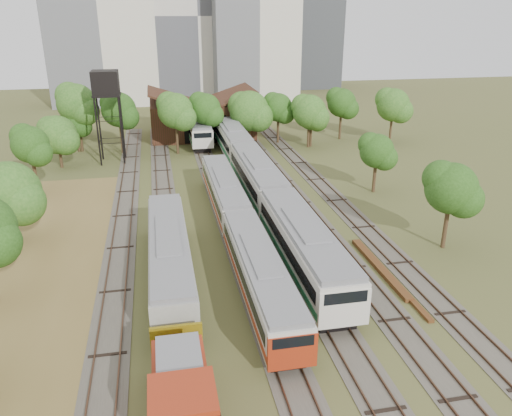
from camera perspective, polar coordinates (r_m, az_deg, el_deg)
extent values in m
plane|color=#475123|center=(29.96, 7.51, -17.27)|extent=(240.00, 240.00, 0.00)
cube|color=brown|center=(36.59, -25.60, -11.53)|extent=(14.00, 60.00, 0.04)
cube|color=#4C473D|center=(50.65, -14.85, -0.89)|extent=(2.60, 80.00, 0.06)
cube|color=#472D1E|center=(50.67, -15.66, -0.85)|extent=(0.08, 80.00, 0.14)
cube|color=#472D1E|center=(50.57, -14.05, -0.74)|extent=(0.08, 80.00, 0.14)
cube|color=#4C473D|center=(50.51, -10.33, -0.56)|extent=(2.60, 80.00, 0.06)
cube|color=#472D1E|center=(50.48, -11.15, -0.53)|extent=(0.08, 80.00, 0.14)
cube|color=#472D1E|center=(50.49, -9.52, -0.41)|extent=(0.08, 80.00, 0.14)
cube|color=#4C473D|center=(50.89, -3.57, -0.07)|extent=(2.60, 80.00, 0.06)
cube|color=#472D1E|center=(50.78, -4.38, -0.03)|extent=(0.08, 80.00, 0.14)
cube|color=#472D1E|center=(50.96, -2.78, 0.08)|extent=(0.08, 80.00, 0.14)
cube|color=#4C473D|center=(51.54, 0.83, 0.25)|extent=(2.60, 80.00, 0.06)
cube|color=#472D1E|center=(51.37, 0.05, 0.29)|extent=(0.08, 80.00, 0.14)
cube|color=#472D1E|center=(51.65, 1.61, 0.40)|extent=(0.08, 80.00, 0.14)
cube|color=#4C473D|center=(52.48, 5.10, 0.56)|extent=(2.60, 80.00, 0.06)
cube|color=#472D1E|center=(52.26, 4.35, 0.60)|extent=(0.08, 80.00, 0.14)
cube|color=#472D1E|center=(52.65, 5.86, 0.71)|extent=(0.08, 80.00, 0.14)
cube|color=#4C473D|center=(53.71, 9.20, 0.86)|extent=(2.60, 80.00, 0.06)
cube|color=#472D1E|center=(53.43, 8.49, 0.90)|extent=(0.08, 80.00, 0.14)
cube|color=#472D1E|center=(53.92, 9.92, 1.00)|extent=(0.08, 80.00, 0.14)
cube|color=black|center=(35.31, 0.45, -9.73)|extent=(2.04, 15.64, 0.74)
cube|color=beige|center=(34.54, 0.45, -7.56)|extent=(2.69, 17.00, 2.32)
cube|color=black|center=(34.41, 0.45, -7.15)|extent=(2.75, 15.64, 0.79)
cube|color=slate|center=(33.92, 0.46, -5.59)|extent=(2.48, 16.66, 0.33)
cube|color=maroon|center=(34.86, 0.45, -8.49)|extent=(2.75, 16.66, 0.42)
cube|color=maroon|center=(27.73, 4.19, -16.07)|extent=(2.73, 0.25, 2.09)
cube|color=black|center=(50.87, -3.60, 0.33)|extent=(2.04, 15.64, 0.74)
cube|color=beige|center=(50.34, -3.64, 1.96)|extent=(2.69, 17.00, 2.32)
cube|color=black|center=(50.25, -3.65, 2.26)|extent=(2.75, 15.64, 0.79)
cube|color=slate|center=(49.91, -3.68, 3.40)|extent=(2.48, 16.66, 0.33)
cube|color=maroon|center=(50.56, -3.62, 1.27)|extent=(2.75, 16.66, 0.42)
cube|color=black|center=(38.60, 5.41, -6.81)|extent=(2.42, 15.64, 0.88)
cube|color=beige|center=(37.78, 5.51, -4.38)|extent=(3.19, 17.00, 2.75)
cube|color=black|center=(37.64, 5.53, -3.93)|extent=(3.25, 15.64, 0.94)
cube|color=slate|center=(37.13, 5.59, -2.19)|extent=(2.94, 16.66, 0.40)
cube|color=#186339|center=(38.12, 5.47, -5.42)|extent=(3.25, 16.66, 0.50)
cube|color=beige|center=(30.90, 10.05, -11.27)|extent=(3.23, 0.25, 2.48)
cube|color=black|center=(54.16, 0.16, 1.78)|extent=(2.42, 15.64, 0.88)
cube|color=beige|center=(53.57, 0.16, 3.62)|extent=(3.19, 17.00, 2.75)
cube|color=black|center=(53.47, 0.16, 3.95)|extent=(3.25, 15.64, 0.94)
cube|color=slate|center=(53.11, 0.16, 5.23)|extent=(2.94, 16.66, 0.40)
cube|color=#186339|center=(53.81, 0.16, 2.83)|extent=(3.25, 16.66, 0.50)
cube|color=black|center=(70.63, -2.71, 6.46)|extent=(2.42, 15.64, 0.88)
cube|color=beige|center=(70.18, -2.73, 7.90)|extent=(3.19, 17.00, 2.75)
cube|color=black|center=(70.10, -2.74, 8.16)|extent=(3.25, 15.64, 0.94)
cube|color=slate|center=(69.83, -2.76, 9.15)|extent=(2.94, 16.66, 0.40)
cube|color=#186339|center=(70.36, -2.72, 7.29)|extent=(3.25, 16.66, 0.50)
cube|color=black|center=(78.81, -6.63, 7.90)|extent=(2.24, 14.72, 0.81)
cube|color=beige|center=(78.44, -6.68, 9.09)|extent=(2.95, 16.00, 2.55)
cube|color=black|center=(78.37, -6.69, 9.31)|extent=(3.01, 14.72, 0.87)
cube|color=slate|center=(78.14, -6.72, 10.14)|extent=(2.72, 15.68, 0.37)
cube|color=#186339|center=(78.59, -6.66, 8.59)|extent=(3.01, 15.68, 0.46)
cube|color=beige|center=(70.74, -6.09, 7.66)|extent=(2.99, 0.25, 2.29)
cube|color=black|center=(26.67, -8.41, -21.77)|extent=(2.34, 7.20, 0.96)
cube|color=maroon|center=(26.43, -8.68, -18.57)|extent=(2.66, 4.40, 1.60)
cube|color=black|center=(22.99, -8.35, -21.41)|extent=(2.93, 2.82, 0.96)
cube|color=gold|center=(28.95, -9.05, -14.68)|extent=(2.88, 0.20, 1.92)
cube|color=slate|center=(24.71, -8.81, -16.62)|extent=(2.13, 3.60, 0.21)
cube|color=black|center=(38.18, -9.73, -7.47)|extent=(2.17, 16.56, 0.79)
cube|color=gray|center=(37.43, -9.88, -5.28)|extent=(2.86, 18.00, 2.47)
cube|color=black|center=(37.30, -9.91, -4.87)|extent=(2.92, 16.56, 0.84)
cube|color=slate|center=(36.82, -10.02, -3.32)|extent=(2.63, 17.64, 0.36)
cylinder|color=black|center=(67.55, -17.64, 8.22)|extent=(0.22, 0.22, 8.73)
cylinder|color=black|center=(67.29, -15.12, 8.44)|extent=(0.22, 0.22, 8.73)
cylinder|color=black|center=(70.42, -17.42, 8.75)|extent=(0.22, 0.22, 8.73)
cylinder|color=black|center=(70.17, -15.01, 8.96)|extent=(0.22, 0.22, 8.73)
cube|color=black|center=(68.06, -16.69, 12.26)|extent=(3.44, 3.44, 0.20)
cube|color=black|center=(67.85, -16.84, 13.57)|extent=(3.27, 3.27, 2.95)
cube|color=brown|center=(40.21, 13.95, -6.62)|extent=(0.65, 9.82, 0.33)
cube|color=brown|center=(37.27, 16.77, -9.40)|extent=(0.43, 6.95, 0.23)
cube|color=#362313|center=(81.84, -6.22, 10.10)|extent=(16.00, 11.00, 5.50)
cube|color=#362313|center=(81.00, -9.20, 12.25)|extent=(8.45, 11.55, 2.96)
cube|color=#362313|center=(81.71, -3.46, 12.56)|extent=(8.45, 11.55, 2.96)
cube|color=black|center=(76.64, -5.80, 8.93)|extent=(6.40, 0.15, 4.12)
cylinder|color=#382616|center=(47.84, -25.88, -1.50)|extent=(0.36, 0.36, 3.51)
sphere|color=#204612|center=(46.95, -26.41, 1.55)|extent=(5.35, 5.35, 5.35)
cylinder|color=#382616|center=(59.05, -23.89, 3.41)|extent=(0.36, 0.36, 4.45)
sphere|color=#204612|center=(58.19, -24.40, 6.62)|extent=(3.93, 3.93, 3.93)
cylinder|color=#382616|center=(68.92, -21.47, 5.68)|extent=(0.36, 0.36, 3.36)
sphere|color=#204612|center=(68.32, -21.76, 7.77)|extent=(4.87, 4.87, 4.87)
cylinder|color=#382616|center=(76.19, -19.68, 7.33)|extent=(0.36, 0.36, 3.40)
sphere|color=#204612|center=(75.65, -19.92, 9.25)|extent=(3.94, 3.94, 3.94)
cylinder|color=#382616|center=(84.90, -19.58, 8.82)|extent=(0.36, 0.36, 3.78)
sphere|color=#204612|center=(84.37, -19.83, 10.75)|extent=(5.29, 5.29, 5.29)
cylinder|color=#382616|center=(76.01, -19.45, 8.10)|extent=(0.36, 0.36, 5.40)
sphere|color=#204612|center=(75.25, -19.85, 11.19)|extent=(5.43, 5.43, 5.43)
cylinder|color=#382616|center=(73.40, -15.14, 7.92)|extent=(0.36, 0.36, 4.85)
sphere|color=#204612|center=(72.67, -15.43, 10.78)|extent=(4.79, 4.79, 4.79)
cylinder|color=#382616|center=(71.50, -9.01, 8.01)|extent=(0.36, 0.36, 4.75)
sphere|color=#204612|center=(70.75, -9.19, 10.90)|extent=(4.90, 4.90, 4.90)
cylinder|color=#382616|center=(73.52, -5.71, 8.47)|extent=(0.36, 0.36, 4.59)
sphere|color=#204612|center=(72.81, -5.82, 11.19)|extent=(4.47, 4.47, 4.47)
cylinder|color=#382616|center=(75.95, -0.76, 8.75)|extent=(0.36, 0.36, 3.96)
sphere|color=#204612|center=(75.34, -0.77, 11.02)|extent=(5.93, 5.93, 5.93)
cylinder|color=#382616|center=(76.90, 2.53, 9.00)|extent=(0.36, 0.36, 4.24)
sphere|color=#204612|center=(76.27, 2.57, 11.40)|extent=(4.24, 4.24, 4.24)
cylinder|color=#382616|center=(74.67, 6.02, 8.49)|extent=(0.36, 0.36, 4.16)
sphere|color=#204612|center=(74.03, 6.11, 10.92)|extent=(4.86, 4.86, 4.86)
cylinder|color=#382616|center=(80.41, 9.61, 9.35)|extent=(0.36, 0.36, 4.46)
sphere|color=#204612|center=(79.78, 9.76, 11.76)|extent=(4.40, 4.40, 4.40)
cylinder|color=#382616|center=(79.86, 15.15, 8.84)|extent=(0.36, 0.36, 4.50)
sphere|color=#204612|center=(79.22, 15.39, 11.29)|extent=(4.92, 4.92, 4.92)
cylinder|color=#382616|center=(44.69, 20.87, -1.80)|extent=(0.36, 0.36, 4.18)
sphere|color=#204612|center=(43.60, 21.42, 2.11)|extent=(4.25, 4.25, 4.25)
cylinder|color=#382616|center=(56.70, 13.39, 3.59)|extent=(0.36, 0.36, 3.68)
sphere|color=#204612|center=(55.92, 13.64, 6.36)|extent=(3.73, 3.73, 3.73)
cylinder|color=#382616|center=(75.18, 6.28, 8.33)|extent=(0.36, 0.36, 3.54)
sphere|color=#204612|center=(74.61, 6.36, 10.37)|extent=(3.98, 3.98, 3.98)
cube|color=beige|center=(117.39, -17.45, 21.68)|extent=(22.00, 16.00, 42.00)
cube|color=beige|center=(122.39, -7.09, 20.97)|extent=(20.00, 18.00, 36.00)
cube|color=#393C40|center=(138.63, 6.71, 19.37)|extent=(12.00, 12.00, 28.00)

